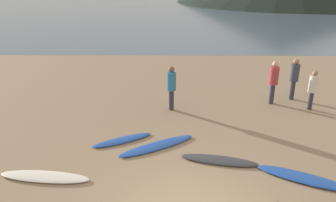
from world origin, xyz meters
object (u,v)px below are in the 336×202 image
at_px(surfboard_1, 122,140).
at_px(surfboard_3, 219,160).
at_px(surfboard_2, 157,146).
at_px(surfboard_4, 303,178).
at_px(surfboard_0, 45,177).
at_px(person_0, 313,87).
at_px(person_3, 171,85).
at_px(person_1, 294,76).
at_px(person_2, 274,79).

bearing_deg(surfboard_1, surfboard_3, -51.04).
relative_size(surfboard_2, surfboard_3, 1.18).
bearing_deg(surfboard_4, surfboard_3, -174.95).
relative_size(surfboard_0, surfboard_4, 1.03).
relative_size(surfboard_1, surfboard_2, 0.77).
xyz_separation_m(surfboard_2, person_0, (6.02, 3.13, 0.91)).
height_order(surfboard_4, person_0, person_0).
bearing_deg(person_3, person_1, -157.92).
distance_m(surfboard_3, person_3, 4.28).
bearing_deg(person_1, person_0, -140.55).
relative_size(person_2, person_3, 1.02).
bearing_deg(person_1, surfboard_3, 166.75).
distance_m(surfboard_1, person_0, 7.75).
distance_m(surfboard_4, person_0, 5.35).
distance_m(surfboard_1, surfboard_3, 3.24).
bearing_deg(person_2, person_0, -179.60).
height_order(surfboard_3, person_3, person_3).
xyz_separation_m(surfboard_4, person_0, (2.06, 4.85, 0.90)).
bearing_deg(person_1, person_2, 140.21).
bearing_deg(person_2, person_3, 35.27).
distance_m(surfboard_4, person_1, 6.34).
xyz_separation_m(surfboard_1, surfboard_2, (1.16, -0.37, 0.00)).
bearing_deg(surfboard_3, person_2, 71.32).
bearing_deg(person_3, person_2, -161.53).
xyz_separation_m(surfboard_1, surfboard_4, (5.12, -2.09, 0.01)).
height_order(surfboard_0, person_0, person_0).
distance_m(surfboard_1, person_1, 7.96).
bearing_deg(person_2, surfboard_4, 108.42).
height_order(person_0, person_1, person_1).
xyz_separation_m(person_1, person_3, (-5.25, -1.24, -0.00)).
xyz_separation_m(surfboard_3, surfboard_4, (2.12, -0.86, 0.00)).
xyz_separation_m(surfboard_0, person_2, (7.60, 5.51, 1.03)).
bearing_deg(surfboard_0, surfboard_2, 36.65).
xyz_separation_m(surfboard_2, surfboard_4, (3.96, -1.72, 0.01)).
bearing_deg(person_3, surfboard_3, 118.53).
bearing_deg(surfboard_2, surfboard_1, 130.56).
height_order(surfboard_1, surfboard_4, surfboard_4).
distance_m(surfboard_2, person_3, 3.25).
bearing_deg(person_0, person_1, -5.26).
relative_size(person_0, person_3, 0.90).
bearing_deg(surfboard_2, person_0, -4.26).
distance_m(surfboard_3, surfboard_4, 2.29).
distance_m(person_2, person_3, 4.27).
bearing_deg(person_3, person_0, -170.43).
bearing_deg(surfboard_3, person_3, 122.31).
distance_m(surfboard_2, person_0, 6.85).
xyz_separation_m(surfboard_0, person_3, (3.39, 4.79, 1.01)).
distance_m(surfboard_3, person_0, 5.84).
xyz_separation_m(surfboard_0, surfboard_1, (1.79, 2.10, -0.01)).
bearing_deg(surfboard_1, person_1, 0.96).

